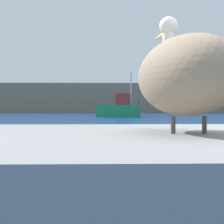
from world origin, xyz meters
TOP-DOWN VIEW (x-y plane):
  - hillside_backdrop at (0.00, 80.77)m, footprint 140.00×17.62m
  - pier_dock at (-0.73, -0.09)m, footprint 3.96×2.53m
  - pelican at (-0.74, -0.08)m, footprint 0.70×1.47m
  - fishing_boat_green at (0.68, 37.18)m, footprint 5.03×2.79m

SIDE VIEW (x-z plane):
  - pier_dock at x=-0.73m, z-range 0.00..0.83m
  - fishing_boat_green at x=0.68m, z-range -1.61..3.47m
  - pelican at x=-0.74m, z-range 0.77..1.63m
  - hillside_backdrop at x=0.00m, z-range 0.00..6.28m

